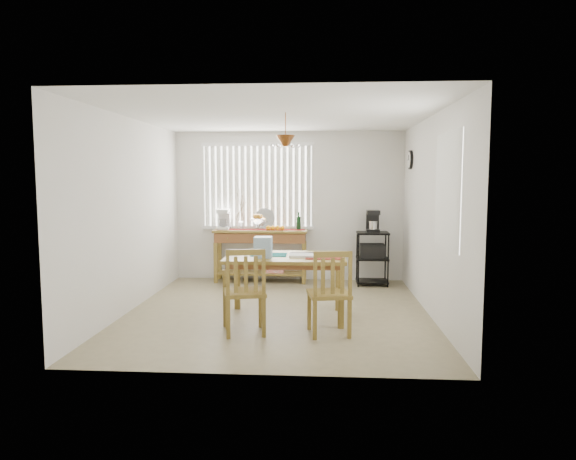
# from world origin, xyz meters

# --- Properties ---
(ground) EXTENTS (4.00, 4.50, 0.01)m
(ground) POSITION_xyz_m (0.00, 0.00, -0.01)
(ground) COLOR gray
(room_shell) EXTENTS (4.20, 4.70, 2.70)m
(room_shell) POSITION_xyz_m (0.00, 0.02, 1.69)
(room_shell) COLOR silver
(room_shell) RESTS_ON ground
(sideboard) EXTENTS (1.61, 0.45, 0.91)m
(sideboard) POSITION_xyz_m (-0.46, 2.00, 0.68)
(sideboard) COLOR olive
(sideboard) RESTS_ON ground
(sideboard_items) EXTENTS (1.53, 0.38, 0.69)m
(sideboard_items) POSITION_xyz_m (-0.71, 2.02, 1.05)
(sideboard_items) COLOR maroon
(sideboard_items) RESTS_ON sideboard
(wire_cart) EXTENTS (0.53, 0.42, 0.90)m
(wire_cart) POSITION_xyz_m (1.43, 1.85, 0.54)
(wire_cart) COLOR black
(wire_cart) RESTS_ON ground
(cart_items) EXTENTS (0.21, 0.25, 0.37)m
(cart_items) POSITION_xyz_m (1.43, 1.86, 1.06)
(cart_items) COLOR black
(cart_items) RESTS_ON wire_cart
(dining_table) EXTENTS (1.52, 0.98, 0.81)m
(dining_table) POSITION_xyz_m (0.13, -0.30, 0.71)
(dining_table) COLOR olive
(dining_table) RESTS_ON ground
(table_items) EXTENTS (1.16, 0.54, 0.26)m
(table_items) POSITION_xyz_m (-0.02, -0.43, 0.90)
(table_items) COLOR #146D70
(table_items) RESTS_ON dining_table
(chair_left) EXTENTS (0.55, 0.55, 1.01)m
(chair_left) POSITION_xyz_m (-0.29, -1.03, 0.49)
(chair_left) COLOR olive
(chair_left) RESTS_ON ground
(chair_right) EXTENTS (0.53, 0.53, 0.99)m
(chair_right) POSITION_xyz_m (0.68, -1.01, 0.49)
(chair_right) COLOR olive
(chair_right) RESTS_ON ground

